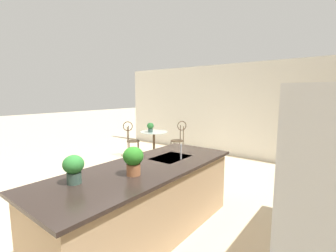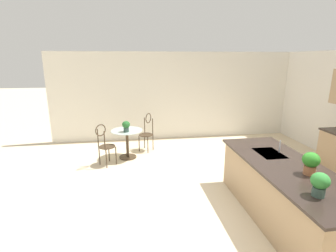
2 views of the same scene
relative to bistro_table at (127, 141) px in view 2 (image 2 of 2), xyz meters
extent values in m
plane|color=beige|center=(2.70, 1.62, -0.45)|extent=(40.00, 40.00, 0.00)
cube|color=silver|center=(-1.56, 1.62, 0.90)|extent=(0.12, 7.80, 2.70)
cube|color=tan|center=(3.00, 2.47, -0.01)|extent=(2.70, 0.96, 0.88)
cube|color=#2D231E|center=(3.00, 2.47, 0.45)|extent=(2.80, 1.06, 0.04)
cube|color=#B2B5BA|center=(2.45, 2.47, 0.46)|extent=(0.56, 0.40, 0.03)
cylinder|color=#3D2D1E|center=(0.00, 0.00, -0.43)|extent=(0.44, 0.44, 0.03)
cylinder|color=#3D2D1E|center=(0.00, 0.00, -0.07)|extent=(0.07, 0.07, 0.69)
cylinder|color=#B2C6C1|center=(0.00, 0.00, 0.29)|extent=(0.80, 0.80, 0.01)
cylinder|color=#3D2D1E|center=(0.18, -0.46, -0.22)|extent=(0.03, 0.03, 0.45)
cylinder|color=#3D2D1E|center=(0.39, -0.28, -0.22)|extent=(0.03, 0.03, 0.45)
cylinder|color=#3D2D1E|center=(0.36, -0.67, -0.22)|extent=(0.03, 0.03, 0.45)
cylinder|color=#3D2D1E|center=(0.57, -0.49, -0.22)|extent=(0.03, 0.03, 0.45)
cylinder|color=#3D2D1E|center=(0.38, -0.47, 0.01)|extent=(0.54, 0.54, 0.02)
cylinder|color=#3D2D1E|center=(0.38, -0.67, 0.23)|extent=(0.03, 0.03, 0.45)
cylinder|color=#3D2D1E|center=(0.57, -0.50, 0.23)|extent=(0.03, 0.03, 0.45)
torus|color=#3D2D1E|center=(0.48, -0.59, 0.45)|extent=(0.20, 0.23, 0.28)
cylinder|color=#3D2D1E|center=(-0.26, 0.54, -0.22)|extent=(0.03, 0.03, 0.45)
cylinder|color=#3D2D1E|center=(-0.42, 0.31, -0.22)|extent=(0.03, 0.03, 0.45)
cylinder|color=#3D2D1E|center=(-0.49, 0.70, -0.22)|extent=(0.03, 0.03, 0.45)
cylinder|color=#3D2D1E|center=(-0.65, 0.47, -0.22)|extent=(0.03, 0.03, 0.45)
cylinder|color=#3D2D1E|center=(-0.45, 0.51, 0.01)|extent=(0.53, 0.53, 0.02)
cylinder|color=#3D2D1E|center=(-0.50, 0.70, 0.23)|extent=(0.03, 0.03, 0.45)
cylinder|color=#3D2D1E|center=(-0.65, 0.49, 0.23)|extent=(0.03, 0.03, 0.45)
torus|color=#3D2D1E|center=(-0.58, 0.59, 0.45)|extent=(0.25, 0.18, 0.28)
cylinder|color=#B2B5BA|center=(2.45, 2.65, 0.58)|extent=(0.02, 0.02, 0.22)
cylinder|color=#385147|center=(0.14, -0.01, 0.35)|extent=(0.13, 0.13, 0.11)
ellipsoid|color=#27652D|center=(0.14, -0.01, 0.48)|extent=(0.20, 0.20, 0.18)
cylinder|color=#9E603D|center=(3.30, 2.59, 0.54)|extent=(0.16, 0.16, 0.13)
ellipsoid|color=#2C7E24|center=(3.30, 2.59, 0.69)|extent=(0.23, 0.23, 0.21)
cylinder|color=#385147|center=(3.85, 2.29, 0.53)|extent=(0.14, 0.14, 0.12)
ellipsoid|color=#308135|center=(3.85, 2.29, 0.67)|extent=(0.21, 0.21, 0.19)
camera|label=1|loc=(5.07, 4.46, 1.38)|focal=25.03mm
camera|label=2|loc=(6.24, 0.13, 2.06)|focal=27.03mm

